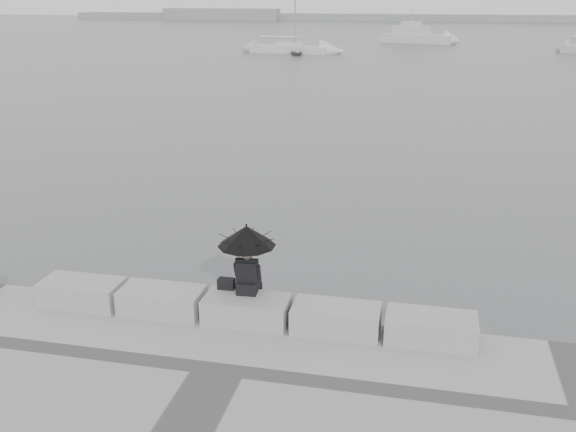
% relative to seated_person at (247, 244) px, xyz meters
% --- Properties ---
extents(ground, '(360.00, 360.00, 0.00)m').
position_rel_seated_person_xyz_m(ground, '(0.03, 0.24, -1.99)').
color(ground, '#494C4F').
rests_on(ground, ground).
extents(stone_block_far_left, '(1.60, 0.80, 0.50)m').
position_rel_seated_person_xyz_m(stone_block_far_left, '(-3.37, -0.21, -1.24)').
color(stone_block_far_left, gray).
rests_on(stone_block_far_left, promenade).
extents(stone_block_left, '(1.60, 0.80, 0.50)m').
position_rel_seated_person_xyz_m(stone_block_left, '(-1.67, -0.21, -1.24)').
color(stone_block_left, gray).
rests_on(stone_block_left, promenade).
extents(stone_block_centre, '(1.60, 0.80, 0.50)m').
position_rel_seated_person_xyz_m(stone_block_centre, '(0.03, -0.21, -1.24)').
color(stone_block_centre, gray).
rests_on(stone_block_centre, promenade).
extents(stone_block_right, '(1.60, 0.80, 0.50)m').
position_rel_seated_person_xyz_m(stone_block_right, '(1.73, -0.21, -1.24)').
color(stone_block_right, gray).
rests_on(stone_block_right, promenade).
extents(stone_block_far_right, '(1.60, 0.80, 0.50)m').
position_rel_seated_person_xyz_m(stone_block_far_right, '(3.43, -0.21, -1.24)').
color(stone_block_far_right, gray).
rests_on(stone_block_far_right, promenade).
extents(seated_person, '(1.09, 1.09, 1.39)m').
position_rel_seated_person_xyz_m(seated_person, '(0.00, 0.00, 0.00)').
color(seated_person, black).
rests_on(seated_person, stone_block_centre).
extents(bag, '(0.32, 0.18, 0.20)m').
position_rel_seated_person_xyz_m(bag, '(-0.45, 0.09, -0.88)').
color(bag, black).
rests_on(bag, stone_block_centre).
extents(distant_landmass, '(180.00, 8.00, 2.80)m').
position_rel_seated_person_xyz_m(distant_landmass, '(-8.11, 154.75, -1.09)').
color(distant_landmass, gray).
rests_on(distant_landmass, ground).
extents(sailboat_left, '(9.16, 3.32, 12.90)m').
position_rel_seated_person_xyz_m(sailboat_left, '(-12.61, 62.31, -1.48)').
color(sailboat_left, silver).
rests_on(sailboat_left, ground).
extents(motor_cruiser, '(10.13, 5.68, 4.50)m').
position_rel_seated_person_xyz_m(motor_cruiser, '(1.03, 81.14, -1.09)').
color(motor_cruiser, silver).
rests_on(motor_cruiser, ground).
extents(dinghy, '(3.07, 2.13, 0.48)m').
position_rel_seated_person_xyz_m(dinghy, '(-11.40, 60.00, -1.75)').
color(dinghy, gray).
rests_on(dinghy, ground).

